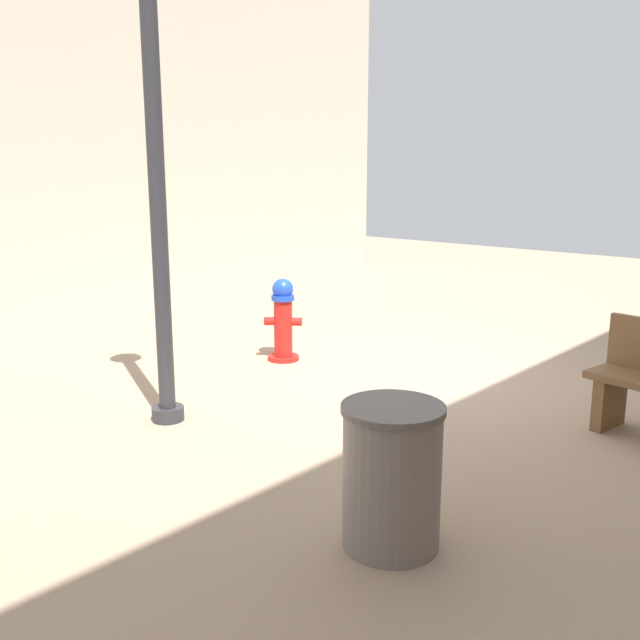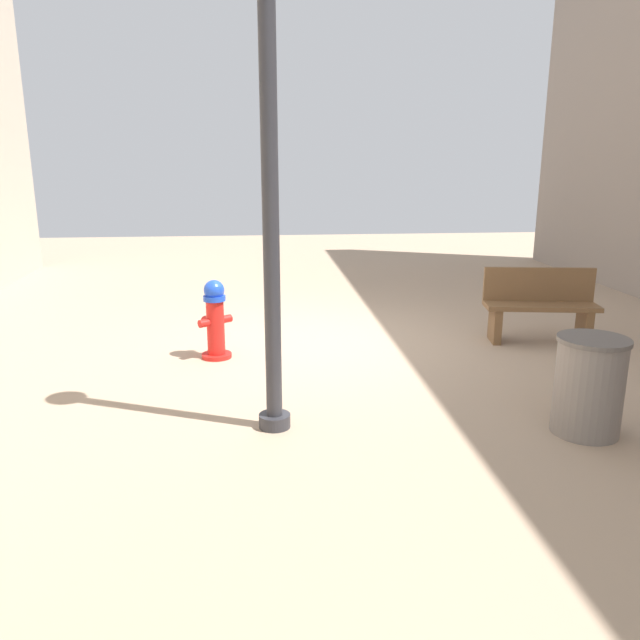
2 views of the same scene
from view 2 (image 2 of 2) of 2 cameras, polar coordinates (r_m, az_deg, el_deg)
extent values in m
plane|color=tan|center=(8.14, 0.64, -2.00)|extent=(23.40, 23.40, 0.00)
cylinder|color=red|center=(7.60, -9.41, -3.21)|extent=(0.36, 0.36, 0.05)
cylinder|color=red|center=(7.50, -9.52, -0.67)|extent=(0.21, 0.21, 0.65)
cylinder|color=blue|center=(7.42, -9.64, 1.98)|extent=(0.26, 0.26, 0.06)
sphere|color=blue|center=(7.40, -9.67, 2.71)|extent=(0.24, 0.24, 0.24)
cylinder|color=red|center=(7.40, -10.52, -0.29)|extent=(0.16, 0.15, 0.09)
cylinder|color=red|center=(7.56, -8.59, 0.10)|extent=(0.16, 0.15, 0.09)
cylinder|color=red|center=(7.63, -10.20, -0.15)|extent=(0.18, 0.19, 0.12)
cube|color=brown|center=(8.72, 23.01, -0.51)|extent=(0.16, 0.41, 0.45)
cube|color=brown|center=(8.41, 15.71, -0.41)|extent=(0.16, 0.41, 0.45)
cube|color=brown|center=(8.49, 19.57, 1.20)|extent=(1.47, 0.66, 0.06)
cube|color=brown|center=(8.62, 19.37, 3.11)|extent=(1.41, 0.28, 0.44)
cylinder|color=#2D2D33|center=(5.63, -4.17, -9.16)|extent=(0.28, 0.28, 0.12)
cylinder|color=#2D2D33|center=(5.17, -4.54, 9.49)|extent=(0.14, 0.14, 3.49)
cylinder|color=slate|center=(5.85, 23.35, -5.73)|extent=(0.57, 0.57, 0.82)
cylinder|color=#5B5551|center=(5.73, 23.78, -1.69)|extent=(0.60, 0.60, 0.04)
camera|label=1|loc=(5.28, 65.92, 4.43)|focal=39.45mm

